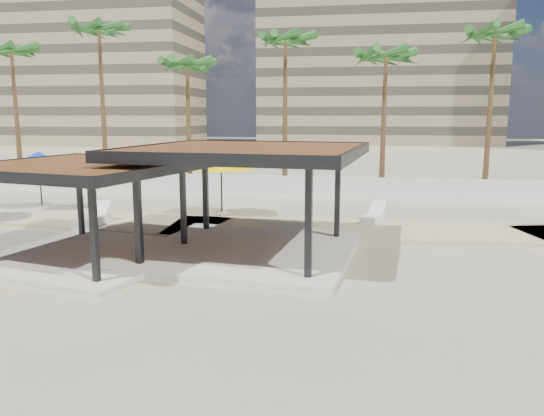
# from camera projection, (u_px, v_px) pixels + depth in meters

# --- Properties ---
(ground) EXTENTS (200.00, 200.00, 0.00)m
(ground) POSITION_uv_depth(u_px,v_px,m) (294.00, 284.00, 14.84)
(ground) COLOR tan
(ground) RESTS_ON ground
(promenade) EXTENTS (44.45, 7.97, 0.24)m
(promenade) POSITION_uv_depth(u_px,v_px,m) (365.00, 228.00, 21.95)
(promenade) COLOR #C6B284
(promenade) RESTS_ON ground
(boundary_wall) EXTENTS (56.00, 0.30, 1.20)m
(boundary_wall) POSITION_uv_depth(u_px,v_px,m) (329.00, 187.00, 30.27)
(boundary_wall) COLOR silver
(boundary_wall) RESTS_ON ground
(building_west) EXTENTS (34.00, 16.00, 32.40)m
(building_west) POSITION_uv_depth(u_px,v_px,m) (89.00, 49.00, 85.14)
(building_west) COLOR #937F60
(building_west) RESTS_ON ground
(building_mid) EXTENTS (38.00, 16.00, 30.40)m
(building_mid) POSITION_uv_depth(u_px,v_px,m) (378.00, 57.00, 87.49)
(building_mid) COLOR #847259
(building_mid) RESTS_ON ground
(pavilion_central) EXTENTS (7.96, 7.96, 3.67)m
(pavilion_central) POSITION_uv_depth(u_px,v_px,m) (248.00, 190.00, 17.61)
(pavilion_central) COLOR beige
(pavilion_central) RESTS_ON ground
(pavilion_west) EXTENTS (7.49, 7.49, 3.18)m
(pavilion_west) POSITION_uv_depth(u_px,v_px,m) (85.00, 202.00, 17.10)
(pavilion_west) COLOR beige
(pavilion_west) RESTS_ON ground
(umbrella_a) EXTENTS (3.24, 3.24, 2.75)m
(umbrella_a) POSITION_uv_depth(u_px,v_px,m) (39.00, 160.00, 25.57)
(umbrella_a) COLOR beige
(umbrella_a) RESTS_ON promenade
(umbrella_b) EXTENTS (3.33, 3.33, 2.84)m
(umbrella_b) POSITION_uv_depth(u_px,v_px,m) (221.00, 161.00, 24.07)
(umbrella_b) COLOR beige
(umbrella_b) RESTS_ON promenade
(lounger_a) EXTENTS (0.80, 2.28, 0.86)m
(lounger_a) POSITION_uv_depth(u_px,v_px,m) (93.00, 220.00, 21.95)
(lounger_a) COLOR white
(lounger_a) RESTS_ON promenade
(lounger_b) EXTENTS (1.16, 2.09, 0.75)m
(lounger_b) POSITION_uv_depth(u_px,v_px,m) (373.00, 217.00, 22.66)
(lounger_b) COLOR white
(lounger_b) RESTS_ON promenade
(palm_a) EXTENTS (3.00, 3.00, 9.68)m
(palm_a) POSITION_uv_depth(u_px,v_px,m) (12.00, 56.00, 34.59)
(palm_a) COLOR brown
(palm_a) RESTS_ON ground
(palm_b) EXTENTS (3.00, 3.00, 10.92)m
(palm_b) POSITION_uv_depth(u_px,v_px,m) (99.00, 36.00, 33.80)
(palm_b) COLOR brown
(palm_b) RESTS_ON ground
(palm_c) EXTENTS (3.00, 3.00, 8.56)m
(palm_c) POSITION_uv_depth(u_px,v_px,m) (187.00, 70.00, 32.61)
(palm_c) COLOR brown
(palm_c) RESTS_ON ground
(palm_d) EXTENTS (3.00, 3.00, 10.00)m
(palm_d) POSITION_uv_depth(u_px,v_px,m) (285.00, 46.00, 32.17)
(palm_d) COLOR brown
(palm_d) RESTS_ON ground
(palm_e) EXTENTS (3.00, 3.00, 8.89)m
(palm_e) POSITION_uv_depth(u_px,v_px,m) (386.00, 62.00, 30.88)
(palm_e) COLOR brown
(palm_e) RESTS_ON ground
(palm_f) EXTENTS (3.00, 3.00, 10.02)m
(palm_f) POSITION_uv_depth(u_px,v_px,m) (495.00, 41.00, 29.91)
(palm_f) COLOR brown
(palm_f) RESTS_ON ground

